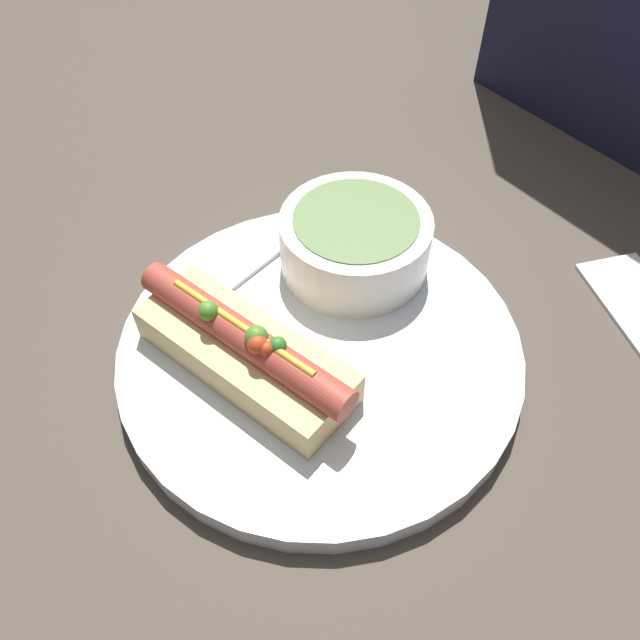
{
  "coord_description": "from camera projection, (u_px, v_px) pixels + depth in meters",
  "views": [
    {
      "loc": [
        0.22,
        -0.17,
        0.38
      ],
      "look_at": [
        0.0,
        0.0,
        0.04
      ],
      "focal_mm": 35.0,
      "sensor_mm": 36.0,
      "label": 1
    }
  ],
  "objects": [
    {
      "name": "soup_bowl",
      "position": [
        355.0,
        240.0,
        0.48
      ],
      "size": [
        0.12,
        0.12,
        0.05
      ],
      "color": "silver",
      "rests_on": "dinner_plate"
    },
    {
      "name": "ground_plane",
      "position": [
        320.0,
        358.0,
        0.47
      ],
      "size": [
        4.0,
        4.0,
        0.0
      ],
      "primitive_type": "plane",
      "color": "#4C4238"
    },
    {
      "name": "dinner_plate",
      "position": [
        320.0,
        350.0,
        0.46
      ],
      "size": [
        0.29,
        0.29,
        0.02
      ],
      "color": "white",
      "rests_on": "ground_plane"
    },
    {
      "name": "spoon",
      "position": [
        292.0,
        237.0,
        0.52
      ],
      "size": [
        0.05,
        0.18,
        0.01
      ],
      "rotation": [
        0.0,
        0.0,
        1.77
      ],
      "color": "#B7B7BC",
      "rests_on": "dinner_plate"
    },
    {
      "name": "hot_dog",
      "position": [
        245.0,
        349.0,
        0.42
      ],
      "size": [
        0.18,
        0.09,
        0.05
      ],
      "rotation": [
        0.0,
        0.0,
        0.24
      ],
      "color": "#E5C17F",
      "rests_on": "dinner_plate"
    }
  ]
}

